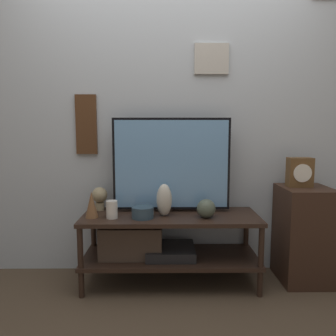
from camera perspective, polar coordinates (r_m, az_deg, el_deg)
The scene contains 12 objects.
ground_plane at distance 2.40m, azimuth 0.55°, elevation -22.27°, with size 12.00×12.00×0.00m, color #4C3D2D.
wall_back at distance 2.66m, azimuth 0.37°, elevation 10.91°, with size 6.40×0.08×2.70m.
media_console at distance 2.51m, azimuth -2.09°, elevation -12.47°, with size 1.30×0.48×0.53m.
television at distance 2.49m, azimuth 0.60°, elevation 0.67°, with size 0.89×0.05×0.72m.
vase_slim_bronze at distance 2.43m, azimuth -13.16°, elevation -6.20°, with size 0.09×0.09×0.19m.
vase_urn_stoneware at distance 2.40m, azimuth -0.66°, elevation -5.58°, with size 0.11×0.10×0.24m.
vase_round_glass at distance 2.38m, azimuth 6.66°, elevation -7.01°, with size 0.14×0.14×0.14m.
vase_wide_bowl at distance 2.37m, azimuth -4.43°, elevation -7.72°, with size 0.16×0.16×0.08m.
candle_jar at distance 2.39m, azimuth -9.74°, elevation -7.13°, with size 0.08×0.08×0.13m.
decorative_bust at distance 2.62m, azimuth -11.81°, elevation -4.88°, with size 0.12×0.12×0.18m.
side_table at distance 2.75m, azimuth 22.53°, elevation -10.60°, with size 0.36×0.40×0.73m.
mantel_clock at distance 2.66m, azimuth 21.97°, elevation -0.69°, with size 0.18×0.11×0.22m.
Camera 1 is at (-0.04, -2.09, 1.17)m, focal length 35.00 mm.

